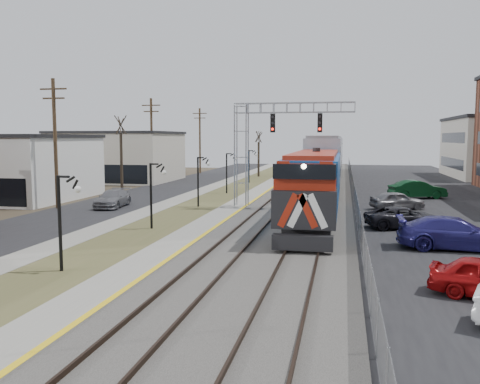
# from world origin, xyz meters

# --- Properties ---
(ground) EXTENTS (160.00, 160.00, 0.00)m
(ground) POSITION_xyz_m (0.00, 0.00, 0.00)
(ground) COLOR #473D2D
(ground) RESTS_ON ground
(street_west) EXTENTS (7.00, 120.00, 0.04)m
(street_west) POSITION_xyz_m (-11.50, 35.00, 0.02)
(street_west) COLOR black
(street_west) RESTS_ON ground
(sidewalk) EXTENTS (2.00, 120.00, 0.08)m
(sidewalk) POSITION_xyz_m (-7.00, 35.00, 0.04)
(sidewalk) COLOR gray
(sidewalk) RESTS_ON ground
(grass_median) EXTENTS (4.00, 120.00, 0.06)m
(grass_median) POSITION_xyz_m (-4.00, 35.00, 0.03)
(grass_median) COLOR #494B28
(grass_median) RESTS_ON ground
(platform) EXTENTS (2.00, 120.00, 0.24)m
(platform) POSITION_xyz_m (-1.00, 35.00, 0.12)
(platform) COLOR gray
(platform) RESTS_ON ground
(ballast_bed) EXTENTS (8.00, 120.00, 0.20)m
(ballast_bed) POSITION_xyz_m (4.00, 35.00, 0.10)
(ballast_bed) COLOR #595651
(ballast_bed) RESTS_ON ground
(parking_lot) EXTENTS (16.00, 120.00, 0.04)m
(parking_lot) POSITION_xyz_m (16.00, 35.00, 0.02)
(parking_lot) COLOR black
(parking_lot) RESTS_ON ground
(platform_edge) EXTENTS (0.24, 120.00, 0.01)m
(platform_edge) POSITION_xyz_m (-0.12, 35.00, 0.24)
(platform_edge) COLOR gold
(platform_edge) RESTS_ON platform
(track_near) EXTENTS (1.58, 120.00, 0.15)m
(track_near) POSITION_xyz_m (2.00, 35.00, 0.28)
(track_near) COLOR #2D2119
(track_near) RESTS_ON ballast_bed
(track_far) EXTENTS (1.58, 120.00, 0.15)m
(track_far) POSITION_xyz_m (5.50, 35.00, 0.28)
(track_far) COLOR #2D2119
(track_far) RESTS_ON ballast_bed
(train) EXTENTS (3.00, 63.05, 5.33)m
(train) POSITION_xyz_m (5.50, 45.49, 2.88)
(train) COLOR #144FA3
(train) RESTS_ON ground
(signal_gantry) EXTENTS (9.00, 1.07, 8.15)m
(signal_gantry) POSITION_xyz_m (1.22, 27.99, 5.59)
(signal_gantry) COLOR gray
(signal_gantry) RESTS_ON ground
(lampposts) EXTENTS (0.14, 62.14, 4.00)m
(lampposts) POSITION_xyz_m (-4.00, 18.29, 2.00)
(lampposts) COLOR black
(lampposts) RESTS_ON ground
(utility_poles) EXTENTS (0.28, 80.28, 10.00)m
(utility_poles) POSITION_xyz_m (-14.50, 25.00, 5.00)
(utility_poles) COLOR #4C3823
(utility_poles) RESTS_ON ground
(fence) EXTENTS (0.04, 120.00, 1.60)m
(fence) POSITION_xyz_m (8.20, 35.00, 0.80)
(fence) COLOR gray
(fence) RESTS_ON ground
(bare_trees) EXTENTS (12.30, 42.30, 5.95)m
(bare_trees) POSITION_xyz_m (-12.66, 38.91, 2.70)
(bare_trees) COLOR #382D23
(bare_trees) RESTS_ON ground
(car_lot_c) EXTENTS (5.09, 3.29, 1.31)m
(car_lot_c) POSITION_xyz_m (10.98, 21.29, 0.65)
(car_lot_c) COLOR black
(car_lot_c) RESTS_ON ground
(car_lot_d) EXTENTS (5.51, 2.29, 1.59)m
(car_lot_d) POSITION_xyz_m (12.71, 15.68, 0.80)
(car_lot_d) COLOR navy
(car_lot_d) RESTS_ON ground
(car_lot_e) EXTENTS (4.41, 2.98, 1.39)m
(car_lot_e) POSITION_xyz_m (11.36, 29.68, 0.70)
(car_lot_e) COLOR slate
(car_lot_e) RESTS_ON ground
(car_lot_f) EXTENTS (5.26, 3.08, 1.64)m
(car_lot_f) POSITION_xyz_m (13.85, 37.35, 0.82)
(car_lot_f) COLOR #0C3E1C
(car_lot_f) RESTS_ON ground
(car_street_b) EXTENTS (2.41, 4.88, 1.36)m
(car_street_b) POSITION_xyz_m (-10.58, 26.47, 0.68)
(car_street_b) COLOR slate
(car_street_b) RESTS_ON ground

